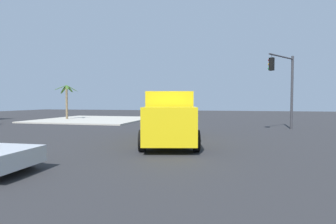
{
  "coord_description": "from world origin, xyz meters",
  "views": [
    {
      "loc": [
        -15.08,
        -2.63,
        2.29
      ],
      "look_at": [
        -1.29,
        0.55,
        1.71
      ],
      "focal_mm": 26.91,
      "sensor_mm": 36.0,
      "label": 1
    }
  ],
  "objects": [
    {
      "name": "sidewalk_corner_far",
      "position": [
        13.35,
        13.35,
        0.07
      ],
      "size": [
        12.32,
        12.32,
        0.14
      ],
      "primitive_type": "cube",
      "color": "#B2ADA0",
      "rests_on": "ground"
    },
    {
      "name": "delivery_truck",
      "position": [
        -0.62,
        0.61,
        1.47
      ],
      "size": [
        8.47,
        4.33,
        2.81
      ],
      "color": "yellow",
      "rests_on": "ground"
    },
    {
      "name": "traffic_light_primary",
      "position": [
        6.77,
        -7.27,
        3.96
      ],
      "size": [
        3.04,
        2.42,
        6.07
      ],
      "color": "#38383D",
      "rests_on": "ground"
    },
    {
      "name": "ground_plane",
      "position": [
        0.0,
        0.0,
        0.0
      ],
      "size": [
        100.0,
        100.0,
        0.0
      ],
      "primitive_type": "plane",
      "color": "#2B2B2D"
    },
    {
      "name": "palm_tree_far",
      "position": [
        12.62,
        16.7,
        2.96
      ],
      "size": [
        2.5,
        2.4,
        4.23
      ],
      "color": "#7A6647",
      "rests_on": "sidewalk_corner_far"
    }
  ]
}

